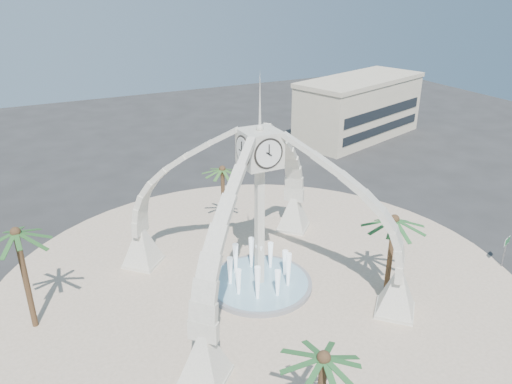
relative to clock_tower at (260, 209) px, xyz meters
name	(u,v)px	position (x,y,z in m)	size (l,w,h in m)	color
ground	(259,286)	(0.00, 0.00, -6.49)	(140.00, 140.00, 0.00)	#282828
plaza	(259,286)	(0.00, 0.00, -6.46)	(40.00, 40.00, 0.06)	beige
clock_tower	(260,209)	(0.00, 0.00, 0.00)	(17.94, 17.94, 16.30)	silver
fountain	(259,283)	(0.00, 0.00, -6.20)	(8.00, 8.00, 3.62)	gray
building_ne	(359,108)	(30.00, 28.00, -2.18)	(21.87, 14.17, 8.60)	#BEB194
palm_east	(395,220)	(8.20, -4.79, -0.55)	(5.49, 5.49, 6.83)	brown
palm_west	(16,234)	(-15.65, 2.47, 0.54)	(4.07, 4.07, 7.93)	brown
palm_north	(222,170)	(1.13, 9.59, -0.51)	(5.03, 5.03, 6.79)	brown
palm_south	(324,359)	(-3.97, -14.29, -0.46)	(4.77, 4.77, 6.89)	brown
street_sign	(506,245)	(18.89, -6.24, -4.48)	(0.98, 0.37, 2.82)	slate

